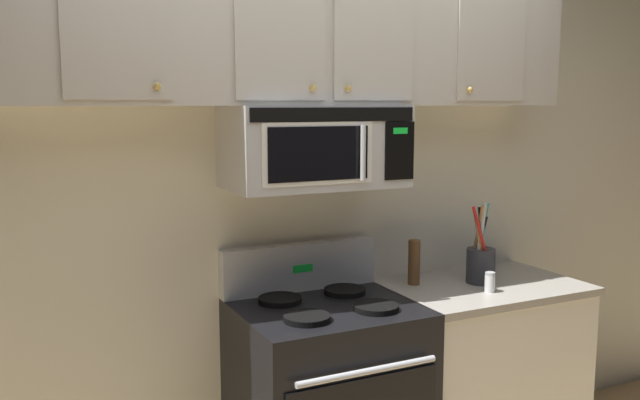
{
  "coord_description": "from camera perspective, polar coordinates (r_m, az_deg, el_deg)",
  "views": [
    {
      "loc": [
        -1.25,
        -2.07,
        1.76
      ],
      "look_at": [
        0.0,
        0.49,
        1.35
      ],
      "focal_mm": 37.83,
      "sensor_mm": 36.0,
      "label": 1
    }
  ],
  "objects": [
    {
      "name": "back_wall",
      "position": [
        3.15,
        -2.39,
        0.7
      ],
      "size": [
        5.2,
        0.1,
        2.7
      ],
      "primitive_type": "cube",
      "color": "silver",
      "rests_on": "ground_plane"
    },
    {
      "name": "over_range_microwave",
      "position": [
        2.9,
        -0.44,
        4.54
      ],
      "size": [
        0.76,
        0.43,
        0.35
      ],
      "color": "#B7BABF"
    },
    {
      "name": "upper_cabinets",
      "position": [
        2.93,
        -0.72,
        13.37
      ],
      "size": [
        2.5,
        0.36,
        0.55
      ],
      "color": "#BCB7AD"
    },
    {
      "name": "counter_segment",
      "position": [
        3.51,
        13.27,
        -13.94
      ],
      "size": [
        0.93,
        0.65,
        0.9
      ],
      "color": "white",
      "rests_on": "ground_plane"
    },
    {
      "name": "utensil_crock_charcoal",
      "position": [
        3.34,
        13.43,
        -4.98
      ],
      "size": [
        0.14,
        0.14,
        0.39
      ],
      "color": "#2D2D33",
      "rests_on": "counter_segment"
    },
    {
      "name": "salt_shaker",
      "position": [
        3.21,
        14.17,
        -6.76
      ],
      "size": [
        0.05,
        0.05,
        0.09
      ],
      "color": "white",
      "rests_on": "counter_segment"
    },
    {
      "name": "pepper_mill",
      "position": [
        3.26,
        7.96,
        -5.24
      ],
      "size": [
        0.06,
        0.06,
        0.22
      ],
      "primitive_type": "cylinder",
      "color": "brown",
      "rests_on": "counter_segment"
    }
  ]
}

